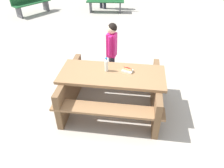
# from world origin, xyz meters

# --- Properties ---
(ground_plane) EXTENTS (30.00, 30.00, 0.00)m
(ground_plane) POSITION_xyz_m (0.00, 0.00, 0.00)
(ground_plane) COLOR #ADA599
(ground_plane) RESTS_ON ground
(picnic_table) EXTENTS (1.98, 1.64, 0.75)m
(picnic_table) POSITION_xyz_m (0.00, 0.00, 0.44)
(picnic_table) COLOR olive
(picnic_table) RESTS_ON ground
(soda_bottle) EXTENTS (0.06, 0.06, 0.25)m
(soda_bottle) POSITION_xyz_m (-0.12, 0.05, 0.87)
(soda_bottle) COLOR silver
(soda_bottle) RESTS_ON picnic_table
(hotdog_tray) EXTENTS (0.19, 0.14, 0.08)m
(hotdog_tray) POSITION_xyz_m (0.24, 0.13, 0.78)
(hotdog_tray) COLOR white
(hotdog_tray) RESTS_ON picnic_table
(child_in_coat) EXTENTS (0.20, 0.32, 1.29)m
(child_in_coat) POSITION_xyz_m (-0.26, 0.90, 0.82)
(child_in_coat) COLOR #262633
(child_in_coat) RESTS_ON ground
(park_bench_near) EXTENTS (1.55, 0.73, 0.85)m
(park_bench_near) POSITION_xyz_m (-1.84, 5.59, 0.45)
(park_bench_near) COLOR #1E592D
(park_bench_near) RESTS_ON ground
(park_bench_mid) EXTENTS (1.01, 1.53, 0.85)m
(park_bench_mid) POSITION_xyz_m (-4.58, 4.53, 0.45)
(park_bench_mid) COLOR #1E592D
(park_bench_mid) RESTS_ON ground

